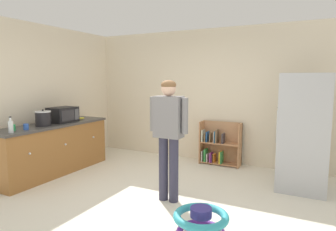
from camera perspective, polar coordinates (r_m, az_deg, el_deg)
The scene contains 14 objects.
ground_plane at distance 4.32m, azimuth -3.08°, elevation -16.04°, with size 12.00×12.00×0.00m, color silver.
back_wall at distance 6.11m, azimuth 7.88°, elevation 3.80°, with size 5.20×0.06×2.70m, color beige.
left_side_wall at distance 6.28m, azimuth -20.55°, elevation 3.50°, with size 0.06×2.99×2.70m, color beige.
kitchen_counter at distance 5.71m, azimuth -21.43°, elevation -5.97°, with size 0.65×2.20×0.90m.
refrigerator at distance 4.90m, azimuth 24.87°, elevation -3.02°, with size 0.73×0.68×1.78m.
bookshelf at distance 5.98m, azimuth 9.75°, elevation -5.86°, with size 0.80×0.28×0.85m.
standing_person at distance 4.01m, azimuth 0.11°, elevation -2.70°, with size 0.57×0.22×1.68m.
baby_walker at distance 3.39m, azimuth 6.41°, elevation -19.87°, with size 0.60×0.60×0.32m.
microwave at distance 5.77m, azimuth -19.75°, elevation 0.16°, with size 0.37×0.48×0.28m.
crock_pot at distance 5.42m, azimuth -23.08°, elevation -0.53°, with size 0.26×0.26×0.28m.
banana_bunch at distance 6.02m, azimuth -16.42°, elevation -0.51°, with size 0.12×0.16×0.04m.
clear_bottle at distance 4.93m, azimuth -28.24°, elevation -1.87°, with size 0.07×0.07×0.25m.
green_cup at distance 5.15m, azimuth -27.92°, elevation -2.08°, with size 0.08×0.08×0.10m, color green.
blue_cup at distance 5.14m, azimuth -25.86°, elevation -1.98°, with size 0.08×0.08×0.10m, color blue.
Camera 1 is at (2.00, -3.43, 1.69)m, focal length 31.39 mm.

